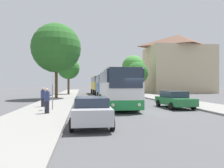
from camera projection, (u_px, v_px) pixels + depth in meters
name	position (u px, v px, depth m)	size (l,w,h in m)	color
ground_plane	(139.00, 112.00, 16.03)	(300.00, 300.00, 0.00)	#4C4C4F
sidewalk_left	(40.00, 113.00, 15.06)	(4.00, 120.00, 0.15)	gray
building_right_background	(178.00, 64.00, 51.42)	(14.27, 10.16, 13.75)	#C6B28E
bus_front	(116.00, 88.00, 20.11)	(3.11, 10.71, 3.27)	#238942
bus_middle	(105.00, 86.00, 32.52)	(2.94, 10.34, 3.29)	silver
bus_rear	(99.00, 85.00, 45.02)	(2.98, 10.55, 3.57)	#2D2D2D
parked_car_left_curb	(91.00, 111.00, 10.93)	(2.02, 4.19, 1.45)	#B7B7BC
parked_car_right_near	(174.00, 99.00, 19.00)	(2.21, 4.52, 1.47)	#236B38
parked_car_right_far	(130.00, 92.00, 35.88)	(2.28, 4.68, 1.49)	#233D9E
bus_stop_sign	(52.00, 89.00, 16.57)	(0.08, 0.45, 2.55)	gray
pedestrian_waiting_near	(43.00, 97.00, 18.64)	(0.36, 0.36, 1.62)	#23232D
pedestrian_waiting_far	(47.00, 101.00, 14.45)	(0.36, 0.36, 1.66)	#23232D
tree_left_near	(68.00, 68.00, 41.81)	(4.22, 4.22, 7.07)	brown
tree_left_far	(56.00, 48.00, 30.07)	(6.77, 6.77, 10.27)	#513D23
tree_right_near	(133.00, 67.00, 45.72)	(4.77, 4.77, 7.90)	brown
tree_right_mid	(137.00, 73.00, 42.60)	(4.26, 4.26, 6.23)	#513D23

